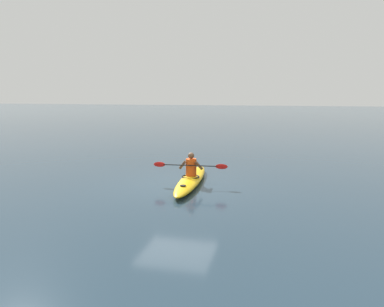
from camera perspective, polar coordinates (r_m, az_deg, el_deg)
The scene contains 3 objects.
ground_plane at distance 12.56m, azimuth -2.31°, elevation -4.67°, with size 160.00×160.00×0.00m, color #233847.
kayak at distance 12.49m, azimuth -0.16°, elevation -4.05°, with size 0.93×4.48×0.28m.
kayaker at distance 12.40m, azimuth -0.16°, elevation -1.91°, with size 2.48×0.47×0.78m.
Camera 1 is at (-3.35, 11.72, 3.03)m, focal length 34.66 mm.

